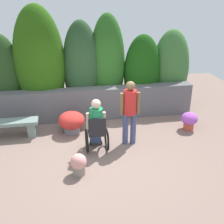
{
  "coord_description": "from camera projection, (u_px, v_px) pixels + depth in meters",
  "views": [
    {
      "loc": [
        -0.72,
        -5.54,
        3.51
      ],
      "look_at": [
        0.27,
        0.31,
        0.85
      ],
      "focal_mm": 42.98,
      "sensor_mm": 36.0,
      "label": 1
    }
  ],
  "objects": [
    {
      "name": "flower_pot_red_accent",
      "position": [
        72.0,
        122.0,
        7.22
      ],
      "size": [
        0.71,
        0.71,
        0.59
      ],
      "color": "slate",
      "rests_on": "ground"
    },
    {
      "name": "person_in_wheelchair",
      "position": [
        96.0,
        127.0,
        6.29
      ],
      "size": [
        0.53,
        0.66,
        1.33
      ],
      "rotation": [
        0.0,
        0.0,
        0.09
      ],
      "color": "black",
      "rests_on": "ground"
    },
    {
      "name": "ground_plane",
      "position": [
        103.0,
        150.0,
        6.53
      ],
      "size": [
        11.79,
        11.79,
        0.0
      ],
      "primitive_type": "plane",
      "color": "#7F675D"
    },
    {
      "name": "person_standing_companion",
      "position": [
        130.0,
        109.0,
        6.43
      ],
      "size": [
        0.49,
        0.3,
        1.64
      ],
      "rotation": [
        0.0,
        0.0,
        -0.01
      ],
      "color": "#444D76",
      "rests_on": "ground"
    },
    {
      "name": "stone_retaining_wall",
      "position": [
        95.0,
        103.0,
        7.99
      ],
      "size": [
        5.94,
        0.41,
        0.95
      ],
      "primitive_type": "cube",
      "color": "#5D5C61",
      "rests_on": "ground"
    },
    {
      "name": "hedge_backdrop",
      "position": [
        88.0,
        68.0,
        8.09
      ],
      "size": [
        6.24,
        1.08,
        3.25
      ],
      "color": "#25431C",
      "rests_on": "ground"
    },
    {
      "name": "stone_bench",
      "position": [
        8.0,
        126.0,
        6.98
      ],
      "size": [
        1.55,
        0.4,
        0.47
      ],
      "rotation": [
        0.0,
        0.0,
        0.02
      ],
      "color": "slate",
      "rests_on": "ground"
    },
    {
      "name": "flower_pot_terracotta_by_wall",
      "position": [
        189.0,
        120.0,
        7.41
      ],
      "size": [
        0.46,
        0.46,
        0.5
      ],
      "color": "#C04D36",
      "rests_on": "ground"
    },
    {
      "name": "flower_pot_purple_near",
      "position": [
        79.0,
        164.0,
        5.56
      ],
      "size": [
        0.33,
        0.33,
        0.48
      ],
      "color": "gray",
      "rests_on": "ground"
    }
  ]
}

